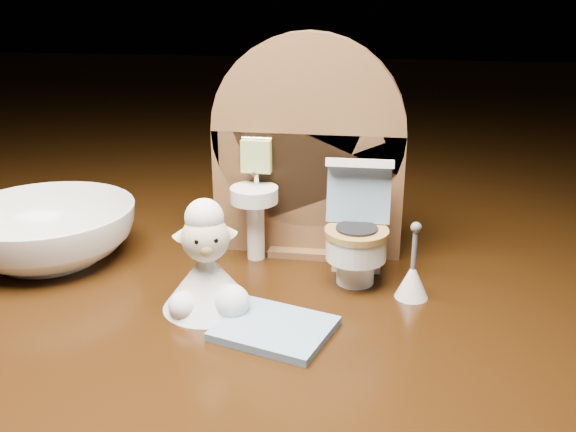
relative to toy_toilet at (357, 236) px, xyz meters
name	(u,v)px	position (x,y,z in m)	size (l,w,h in m)	color
backdrop_panel	(306,161)	(-0.04, 0.04, 0.04)	(0.13, 0.05, 0.15)	brown
toy_toilet	(357,236)	(0.00, 0.00, 0.00)	(0.04, 0.05, 0.08)	white
bath_mat	(275,329)	(-0.04, -0.08, -0.03)	(0.06, 0.05, 0.00)	#7394B2
toilet_brush	(412,278)	(0.04, -0.02, -0.02)	(0.02, 0.02, 0.05)	white
plush_lamb	(207,271)	(-0.08, -0.06, -0.01)	(0.05, 0.05, 0.07)	white
ceramic_bowl	(48,233)	(-0.21, 0.00, -0.01)	(0.12, 0.12, 0.04)	white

